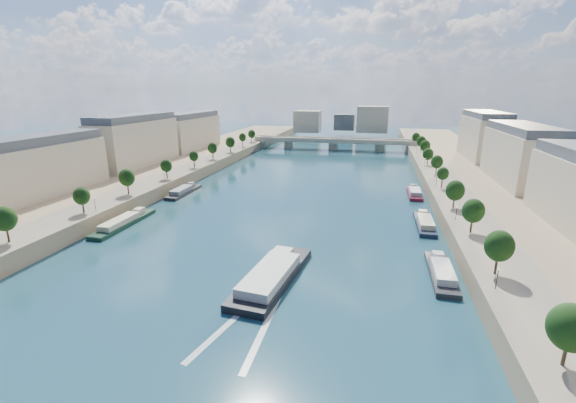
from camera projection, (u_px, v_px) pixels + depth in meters
The scene contains 17 objects.
ground at pixel (286, 210), 135.18m from camera, with size 700.00×700.00×0.00m, color #0D353A.
quay_left at pixel (107, 191), 149.89m from camera, with size 44.00×520.00×5.00m, color #9E8460.
quay_right at pixel (513, 217), 119.08m from camera, with size 44.00×520.00×5.00m, color #9E8460.
pave_left at pixel (140, 187), 145.97m from camera, with size 14.00×520.00×0.10m, color gray.
pave_right at pixel (462, 206), 121.57m from camera, with size 14.00×520.00×0.10m, color gray.
trees_left at pixel (147, 172), 145.90m from camera, with size 4.80×268.80×8.26m.
trees_right at pixel (451, 182), 129.84m from camera, with size 4.80×268.80×8.26m.
lamps_left at pixel (134, 187), 134.88m from camera, with size 0.36×200.36×4.28m.
lamps_right at pixel (445, 193), 126.45m from camera, with size 0.36×200.36×4.28m.
buildings_left at pixel (94, 150), 160.01m from camera, with size 16.00×226.00×23.20m.
buildings_right at pixel (552, 168), 123.63m from camera, with size 16.00×226.00×23.20m.
skyline at pixel (347, 120), 335.87m from camera, with size 79.00×42.00×22.00m.
bridge at pixel (333, 142), 268.99m from camera, with size 112.00×12.00×8.15m.
tour_barge at pixel (272, 276), 84.45m from camera, with size 12.28×31.77×4.20m.
wake at pixel (248, 323), 69.32m from camera, with size 10.73×26.01×0.04m.
moored_barges_left at pixel (38, 267), 89.24m from camera, with size 5.00×160.96×3.60m.
moored_barges_right at pixel (440, 267), 89.26m from camera, with size 5.00×168.06×3.60m.
Camera 1 is at (29.31, -25.63, 40.51)m, focal length 24.00 mm.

